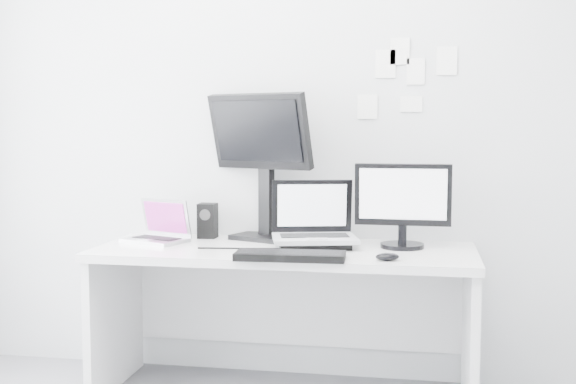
# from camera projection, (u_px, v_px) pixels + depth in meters

# --- Properties ---
(back_wall) EXTENTS (3.60, 0.00, 3.60)m
(back_wall) POSITION_uv_depth(u_px,v_px,m) (297.00, 118.00, 3.79)
(back_wall) COLOR silver
(back_wall) RESTS_ON ground
(desk) EXTENTS (1.80, 0.70, 0.73)m
(desk) POSITION_uv_depth(u_px,v_px,m) (285.00, 323.00, 3.53)
(desk) COLOR silver
(desk) RESTS_ON ground
(macbook) EXTENTS (0.36, 0.32, 0.22)m
(macbook) POSITION_uv_depth(u_px,v_px,m) (155.00, 220.00, 3.66)
(macbook) COLOR #AFB0B4
(macbook) RESTS_ON desk
(speaker) EXTENTS (0.11, 0.11, 0.18)m
(speaker) POSITION_uv_depth(u_px,v_px,m) (208.00, 221.00, 3.81)
(speaker) COLOR black
(speaker) RESTS_ON desk
(dell_laptop) EXTENTS (0.46, 0.39, 0.33)m
(dell_laptop) POSITION_uv_depth(u_px,v_px,m) (315.00, 213.00, 3.50)
(dell_laptop) COLOR #A5A7AD
(dell_laptop) RESTS_ON desk
(rear_monitor) EXTENTS (0.60, 0.40, 0.76)m
(rear_monitor) POSITION_uv_depth(u_px,v_px,m) (263.00, 165.00, 3.73)
(rear_monitor) COLOR black
(rear_monitor) RESTS_ON desk
(samsung_monitor) EXTENTS (0.46, 0.21, 0.42)m
(samsung_monitor) POSITION_uv_depth(u_px,v_px,m) (403.00, 204.00, 3.49)
(samsung_monitor) COLOR black
(samsung_monitor) RESTS_ON desk
(keyboard) EXTENTS (0.49, 0.19, 0.03)m
(keyboard) POSITION_uv_depth(u_px,v_px,m) (290.00, 256.00, 3.20)
(keyboard) COLOR black
(keyboard) RESTS_ON desk
(mouse) EXTENTS (0.12, 0.09, 0.03)m
(mouse) POSITION_uv_depth(u_px,v_px,m) (387.00, 257.00, 3.17)
(mouse) COLOR black
(mouse) RESTS_ON desk
(wall_note_0) EXTENTS (0.10, 0.00, 0.14)m
(wall_note_0) POSITION_uv_depth(u_px,v_px,m) (385.00, 64.00, 3.68)
(wall_note_0) COLOR white
(wall_note_0) RESTS_ON back_wall
(wall_note_1) EXTENTS (0.09, 0.00, 0.13)m
(wall_note_1) POSITION_uv_depth(u_px,v_px,m) (416.00, 71.00, 3.65)
(wall_note_1) COLOR white
(wall_note_1) RESTS_ON back_wall
(wall_note_2) EXTENTS (0.10, 0.00, 0.14)m
(wall_note_2) POSITION_uv_depth(u_px,v_px,m) (447.00, 61.00, 3.62)
(wall_note_2) COLOR white
(wall_note_2) RESTS_ON back_wall
(wall_note_3) EXTENTS (0.11, 0.00, 0.08)m
(wall_note_3) POSITION_uv_depth(u_px,v_px,m) (411.00, 104.00, 3.67)
(wall_note_3) COLOR white
(wall_note_3) RESTS_ON back_wall
(wall_note_4) EXTENTS (0.10, 0.00, 0.13)m
(wall_note_4) POSITION_uv_depth(u_px,v_px,m) (400.00, 51.00, 3.66)
(wall_note_4) COLOR white
(wall_note_4) RESTS_ON back_wall
(wall_note_5) EXTENTS (0.10, 0.00, 0.12)m
(wall_note_5) POSITION_uv_depth(u_px,v_px,m) (367.00, 107.00, 3.71)
(wall_note_5) COLOR white
(wall_note_5) RESTS_ON back_wall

